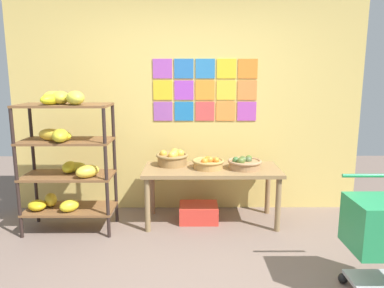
{
  "coord_description": "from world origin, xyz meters",
  "views": [
    {
      "loc": [
        0.03,
        -2.48,
        1.65
      ],
      "look_at": [
        0.06,
        1.1,
        0.97
      ],
      "focal_mm": 33.71,
      "sensor_mm": 36.0,
      "label": 1
    }
  ],
  "objects_px": {
    "fruit_basket_back_left": "(172,158)",
    "fruit_basket_back_right": "(244,163)",
    "display_table": "(212,175)",
    "fruit_basket_left": "(208,163)",
    "shopping_cart": "(384,229)",
    "banana_shelf_unit": "(65,152)",
    "produce_crate_under_table": "(199,213)"
  },
  "relations": [
    {
      "from": "fruit_basket_back_left",
      "to": "fruit_basket_left",
      "type": "distance_m",
      "value": 0.43
    },
    {
      "from": "display_table",
      "to": "shopping_cart",
      "type": "height_order",
      "value": "shopping_cart"
    },
    {
      "from": "fruit_basket_back_right",
      "to": "shopping_cart",
      "type": "bearing_deg",
      "value": -58.85
    },
    {
      "from": "fruit_basket_back_left",
      "to": "fruit_basket_back_right",
      "type": "xyz_separation_m",
      "value": [
        0.81,
        -0.17,
        -0.02
      ]
    },
    {
      "from": "fruit_basket_back_right",
      "to": "produce_crate_under_table",
      "type": "height_order",
      "value": "fruit_basket_back_right"
    },
    {
      "from": "fruit_basket_left",
      "to": "produce_crate_under_table",
      "type": "distance_m",
      "value": 0.61
    },
    {
      "from": "display_table",
      "to": "fruit_basket_left",
      "type": "xyz_separation_m",
      "value": [
        -0.04,
        -0.01,
        0.14
      ]
    },
    {
      "from": "shopping_cart",
      "to": "produce_crate_under_table",
      "type": "bearing_deg",
      "value": 132.24
    },
    {
      "from": "banana_shelf_unit",
      "to": "produce_crate_under_table",
      "type": "distance_m",
      "value": 1.63
    },
    {
      "from": "banana_shelf_unit",
      "to": "produce_crate_under_table",
      "type": "relative_size",
      "value": 3.44
    },
    {
      "from": "banana_shelf_unit",
      "to": "display_table",
      "type": "bearing_deg",
      "value": 7.9
    },
    {
      "from": "banana_shelf_unit",
      "to": "shopping_cart",
      "type": "bearing_deg",
      "value": -23.5
    },
    {
      "from": "banana_shelf_unit",
      "to": "fruit_basket_left",
      "type": "xyz_separation_m",
      "value": [
        1.52,
        0.2,
        -0.17
      ]
    },
    {
      "from": "banana_shelf_unit",
      "to": "fruit_basket_left",
      "type": "relative_size",
      "value": 4.24
    },
    {
      "from": "display_table",
      "to": "fruit_basket_left",
      "type": "relative_size",
      "value": 4.27
    },
    {
      "from": "display_table",
      "to": "shopping_cart",
      "type": "relative_size",
      "value": 1.7
    },
    {
      "from": "banana_shelf_unit",
      "to": "fruit_basket_left",
      "type": "distance_m",
      "value": 1.54
    },
    {
      "from": "banana_shelf_unit",
      "to": "fruit_basket_back_left",
      "type": "xyz_separation_m",
      "value": [
        1.11,
        0.36,
        -0.15
      ]
    },
    {
      "from": "fruit_basket_back_left",
      "to": "shopping_cart",
      "type": "height_order",
      "value": "shopping_cart"
    },
    {
      "from": "fruit_basket_back_left",
      "to": "banana_shelf_unit",
      "type": "bearing_deg",
      "value": -162.22
    },
    {
      "from": "display_table",
      "to": "shopping_cart",
      "type": "distance_m",
      "value": 1.85
    },
    {
      "from": "banana_shelf_unit",
      "to": "display_table",
      "type": "xyz_separation_m",
      "value": [
        1.55,
        0.22,
        -0.31
      ]
    },
    {
      "from": "display_table",
      "to": "fruit_basket_back_left",
      "type": "xyz_separation_m",
      "value": [
        -0.45,
        0.14,
        0.16
      ]
    },
    {
      "from": "produce_crate_under_table",
      "to": "banana_shelf_unit",
      "type": "bearing_deg",
      "value": -170.21
    },
    {
      "from": "produce_crate_under_table",
      "to": "display_table",
      "type": "bearing_deg",
      "value": -10.83
    },
    {
      "from": "banana_shelf_unit",
      "to": "display_table",
      "type": "relative_size",
      "value": 0.99
    },
    {
      "from": "display_table",
      "to": "shopping_cart",
      "type": "xyz_separation_m",
      "value": [
        1.2,
        -1.41,
        -0.03
      ]
    },
    {
      "from": "banana_shelf_unit",
      "to": "shopping_cart",
      "type": "distance_m",
      "value": 3.02
    },
    {
      "from": "produce_crate_under_table",
      "to": "fruit_basket_back_left",
      "type": "bearing_deg",
      "value": 159.55
    },
    {
      "from": "display_table",
      "to": "fruit_basket_left",
      "type": "bearing_deg",
      "value": -164.52
    },
    {
      "from": "banana_shelf_unit",
      "to": "shopping_cart",
      "type": "height_order",
      "value": "banana_shelf_unit"
    },
    {
      "from": "banana_shelf_unit",
      "to": "fruit_basket_back_left",
      "type": "height_order",
      "value": "banana_shelf_unit"
    }
  ]
}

